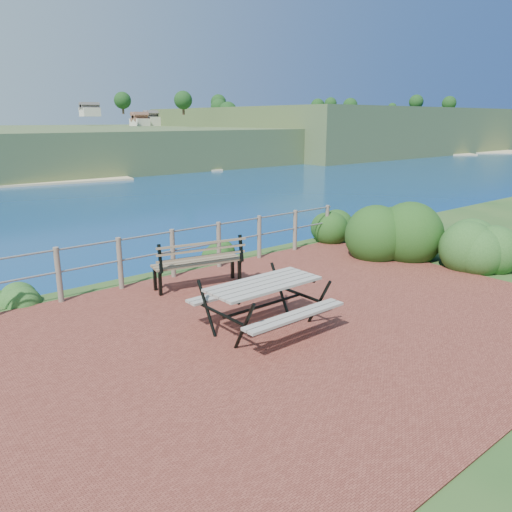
# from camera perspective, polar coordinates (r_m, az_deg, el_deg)

# --- Properties ---
(ground) EXTENTS (10.00, 7.00, 0.12)m
(ground) POSITION_cam_1_polar(r_m,az_deg,el_deg) (7.91, 3.15, -8.22)
(ground) COLOR brown
(ground) RESTS_ON ground
(safety_railing) EXTENTS (9.40, 0.10, 1.00)m
(safety_railing) POSITION_cam_1_polar(r_m,az_deg,el_deg) (10.30, -9.49, 0.60)
(safety_railing) COLOR #6B5B4C
(safety_railing) RESTS_ON ground
(distant_bay) EXTENTS (290.00, 232.36, 24.00)m
(distant_bay) POSITION_cam_1_polar(r_m,az_deg,el_deg) (273.75, 1.14, 14.37)
(distant_bay) COLOR #3D5B2D
(distant_bay) RESTS_ON ground
(picnic_table) EXTENTS (1.79, 1.55, 0.75)m
(picnic_table) POSITION_cam_1_polar(r_m,az_deg,el_deg) (7.65, 0.90, -5.13)
(picnic_table) COLOR gray
(picnic_table) RESTS_ON ground
(park_bench) EXTENTS (1.80, 0.78, 0.99)m
(park_bench) POSITION_cam_1_polar(r_m,az_deg,el_deg) (9.62, -6.70, 0.11)
(park_bench) COLOR brown
(park_bench) RESTS_ON ground
(shrub_right_front) EXTENTS (1.60, 1.60, 2.26)m
(shrub_right_front) POSITION_cam_1_polar(r_m,az_deg,el_deg) (12.49, 14.85, 0.18)
(shrub_right_front) COLOR #1D4816
(shrub_right_front) RESTS_ON ground
(shrub_right_back) EXTENTS (1.33, 1.33, 1.89)m
(shrub_right_back) POSITION_cam_1_polar(r_m,az_deg,el_deg) (11.92, 23.35, -1.31)
(shrub_right_back) COLOR #244F1D
(shrub_right_back) RESTS_ON ground
(shrub_right_edge) EXTENTS (1.01, 1.01, 1.45)m
(shrub_right_edge) POSITION_cam_1_polar(r_m,az_deg,el_deg) (13.72, 8.90, 1.85)
(shrub_right_edge) COLOR #1D4816
(shrub_right_edge) RESTS_ON ground
(shrub_lip_west) EXTENTS (0.69, 0.69, 0.41)m
(shrub_lip_west) POSITION_cam_1_polar(r_m,az_deg,el_deg) (9.99, -26.37, -4.76)
(shrub_lip_west) COLOR #244F1D
(shrub_lip_west) RESTS_ON ground
(shrub_lip_east) EXTENTS (0.84, 0.84, 0.61)m
(shrub_lip_east) POSITION_cam_1_polar(r_m,az_deg,el_deg) (12.19, -3.81, 0.29)
(shrub_lip_east) COLOR #1D4816
(shrub_lip_east) RESTS_ON ground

